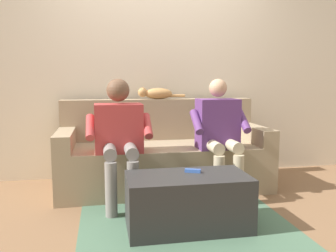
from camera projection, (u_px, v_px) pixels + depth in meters
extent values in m
plane|color=#846042|center=(178.00, 211.00, 3.05)|extent=(8.00, 8.00, 0.00)
cube|color=beige|center=(155.00, 71.00, 4.13)|extent=(4.91, 0.06, 2.44)
cube|color=#9E896B|center=(165.00, 168.00, 3.61)|extent=(1.79, 0.69, 0.46)
cube|color=#9E896B|center=(159.00, 139.00, 4.00)|extent=(2.12, 0.18, 0.91)
cube|color=#9E896B|center=(256.00, 156.00, 3.77)|extent=(0.16, 0.69, 0.63)
cube|color=#9E896B|center=(65.00, 164.00, 3.42)|extent=(0.16, 0.69, 0.63)
cube|color=#2D2D2D|center=(188.00, 202.00, 2.68)|extent=(0.91, 0.49, 0.41)
cube|color=#5B3370|center=(217.00, 124.00, 3.42)|extent=(0.38, 0.26, 0.48)
sphere|color=tan|center=(218.00, 88.00, 3.38)|extent=(0.17, 0.17, 0.17)
cylinder|color=#C6B793|center=(232.00, 145.00, 3.30)|extent=(0.11, 0.34, 0.11)
cylinder|color=#C6B793|center=(213.00, 146.00, 3.27)|extent=(0.11, 0.34, 0.11)
cylinder|color=#C6B793|center=(238.00, 180.00, 3.17)|extent=(0.10, 0.10, 0.46)
cylinder|color=#C6B793|center=(219.00, 181.00, 3.14)|extent=(0.10, 0.10, 0.46)
cylinder|color=#5B3370|center=(243.00, 121.00, 3.38)|extent=(0.08, 0.27, 0.22)
cylinder|color=#5B3370|center=(197.00, 122.00, 3.30)|extent=(0.08, 0.27, 0.22)
cube|color=#B23838|center=(119.00, 128.00, 3.26)|extent=(0.43, 0.28, 0.44)
sphere|color=brown|center=(118.00, 90.00, 3.22)|extent=(0.21, 0.21, 0.21)
cylinder|color=gray|center=(131.00, 150.00, 3.10)|extent=(0.11, 0.42, 0.11)
cylinder|color=gray|center=(110.00, 151.00, 3.06)|extent=(0.11, 0.42, 0.11)
cylinder|color=gray|center=(133.00, 188.00, 2.93)|extent=(0.10, 0.10, 0.46)
cylinder|color=gray|center=(111.00, 190.00, 2.90)|extent=(0.10, 0.10, 0.46)
cylinder|color=#B23838|center=(147.00, 126.00, 3.23)|extent=(0.08, 0.27, 0.22)
cylinder|color=#B23838|center=(90.00, 127.00, 3.13)|extent=(0.08, 0.27, 0.22)
ellipsoid|color=#B7844C|center=(158.00, 94.00, 3.93)|extent=(0.31, 0.14, 0.12)
sphere|color=#B7844C|center=(143.00, 92.00, 3.90)|extent=(0.10, 0.10, 0.10)
cone|color=#B7844C|center=(143.00, 88.00, 3.92)|extent=(0.04, 0.04, 0.03)
cone|color=#B7844C|center=(143.00, 89.00, 3.87)|extent=(0.04, 0.04, 0.03)
cylinder|color=#B7844C|center=(177.00, 96.00, 3.97)|extent=(0.18, 0.03, 0.03)
cube|color=#3860B7|center=(193.00, 171.00, 2.73)|extent=(0.13, 0.08, 0.03)
cube|color=#4C7056|center=(184.00, 222.00, 2.81)|extent=(1.63, 1.37, 0.01)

